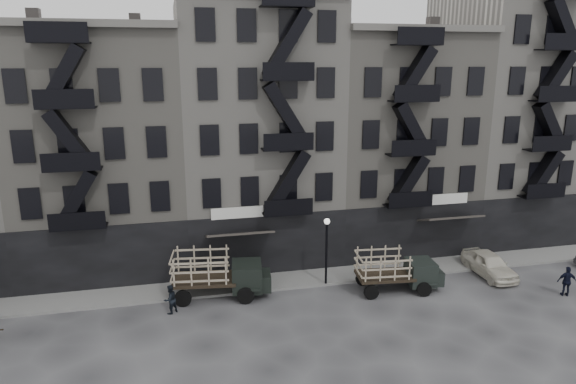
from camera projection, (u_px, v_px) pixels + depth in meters
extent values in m
plane|color=#38383A|center=(287.00, 310.00, 28.13)|extent=(140.00, 140.00, 0.00)
cube|color=slate|center=(274.00, 281.00, 31.65)|extent=(55.00, 2.50, 0.15)
cube|color=gray|center=(104.00, 152.00, 33.49)|extent=(10.00, 10.00, 15.00)
cube|color=black|center=(103.00, 258.00, 30.20)|extent=(10.00, 0.35, 4.00)
cube|color=#595651|center=(79.00, 23.00, 26.69)|extent=(10.00, 0.50, 0.40)
cube|color=#4C4744|center=(39.00, 21.00, 30.79)|extent=(0.70, 0.70, 1.20)
cube|color=#4C4744|center=(134.00, 22.00, 32.00)|extent=(0.70, 0.70, 1.20)
cube|color=#9F9B93|center=(255.00, 132.00, 35.42)|extent=(10.00, 10.00, 17.00)
cube|color=black|center=(269.00, 245.00, 32.39)|extent=(10.00, 0.35, 4.00)
cube|color=gray|center=(389.00, 141.00, 37.86)|extent=(10.00, 10.00, 15.00)
cube|color=black|center=(415.00, 233.00, 34.58)|extent=(10.00, 0.35, 4.00)
cube|color=#595651|center=(430.00, 28.00, 31.07)|extent=(10.00, 0.50, 0.40)
cube|color=#4C4744|center=(354.00, 26.00, 35.17)|extent=(0.70, 0.70, 1.20)
cube|color=#4C4744|center=(427.00, 27.00, 36.38)|extent=(0.70, 0.70, 1.20)
cube|color=#9F9B93|center=(510.00, 117.00, 39.68)|extent=(10.00, 10.00, 18.00)
cube|color=black|center=(543.00, 223.00, 36.77)|extent=(10.00, 0.35, 4.00)
cylinder|color=black|center=(326.00, 255.00, 30.74)|extent=(0.14, 0.14, 4.00)
sphere|color=silver|center=(327.00, 221.00, 30.21)|extent=(0.36, 0.36, 0.36)
cube|color=black|center=(205.00, 279.00, 29.45)|extent=(3.83, 2.57, 0.19)
cube|color=black|center=(247.00, 276.00, 29.64)|extent=(1.93, 2.11, 1.58)
cube|color=black|center=(263.00, 280.00, 29.81)|extent=(1.05, 1.68, 0.95)
cylinder|color=black|center=(246.00, 296.00, 28.80)|extent=(0.97, 0.36, 0.95)
cylinder|color=black|center=(245.00, 280.00, 30.83)|extent=(0.97, 0.36, 0.95)
cylinder|color=black|center=(183.00, 298.00, 28.49)|extent=(0.97, 0.36, 0.95)
cylinder|color=black|center=(187.00, 283.00, 30.52)|extent=(0.97, 0.36, 0.95)
cube|color=black|center=(385.00, 275.00, 30.24)|extent=(3.42, 2.24, 0.17)
cube|color=black|center=(420.00, 272.00, 30.47)|extent=(1.70, 1.87, 1.43)
cube|color=black|center=(434.00, 276.00, 30.64)|extent=(0.91, 1.50, 0.86)
cylinder|color=black|center=(424.00, 289.00, 29.71)|extent=(0.87, 0.30, 0.86)
cylinder|color=black|center=(412.00, 276.00, 31.54)|extent=(0.87, 0.30, 0.86)
cylinder|color=black|center=(371.00, 292.00, 29.34)|extent=(0.87, 0.30, 0.86)
cylinder|color=black|center=(363.00, 279.00, 31.17)|extent=(0.87, 0.30, 0.86)
imported|color=beige|center=(489.00, 264.00, 32.56)|extent=(1.78, 4.41, 1.50)
imported|color=black|center=(170.00, 299.00, 27.64)|extent=(1.00, 0.97, 1.62)
imported|color=black|center=(567.00, 281.00, 29.68)|extent=(1.14, 0.78, 1.79)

